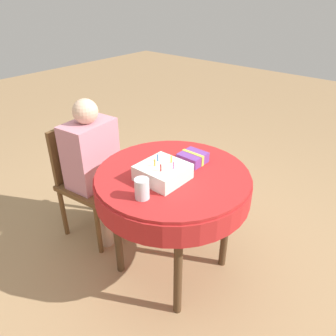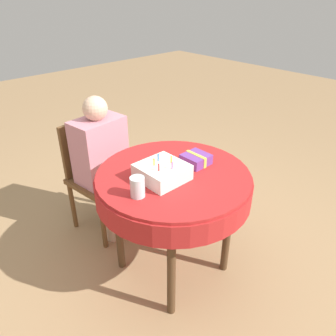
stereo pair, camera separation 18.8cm
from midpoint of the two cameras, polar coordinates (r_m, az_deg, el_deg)
ground_plane at (r=2.42m, az=3.10°, el=-16.85°), size 12.00×12.00×0.00m
dining_table at (r=1.99m, az=3.62°, el=-3.39°), size 0.94×0.94×0.77m
chair at (r=2.56m, az=-10.27°, el=-0.74°), size 0.47×0.47×0.87m
person at (r=2.41m, az=-9.19°, el=2.17°), size 0.39×0.36×1.09m
birthday_cake at (r=1.86m, az=1.97°, el=-0.81°), size 0.25×0.25×0.13m
drinking_glass at (r=1.70m, az=-2.20°, el=-3.41°), size 0.08×0.08×0.11m
gift_box at (r=2.04m, az=7.53°, el=1.45°), size 0.15×0.15×0.07m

